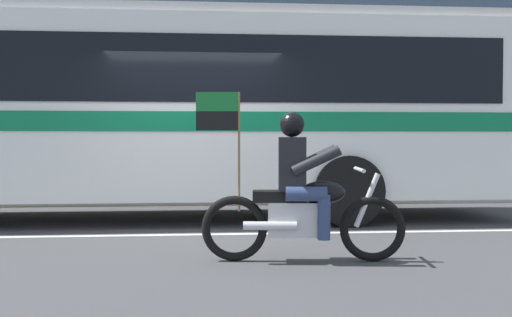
{
  "coord_description": "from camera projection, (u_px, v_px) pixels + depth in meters",
  "views": [
    {
      "loc": [
        -0.01,
        -9.51,
        1.3
      ],
      "look_at": [
        0.84,
        -0.52,
        1.02
      ],
      "focal_mm": 46.82,
      "sensor_mm": 36.0,
      "label": 1
    }
  ],
  "objects": [
    {
      "name": "transit_bus",
      "position": [
        121.0,
        101.0,
        10.53
      ],
      "size": [
        12.34,
        2.66,
        3.22
      ],
      "color": "white",
      "rests_on": "ground_plane"
    },
    {
      "name": "lane_center_stripe",
      "position": [
        194.0,
        235.0,
        8.91
      ],
      "size": [
        26.6,
        0.14,
        0.01
      ],
      "primitive_type": "cube",
      "color": "silver",
      "rests_on": "ground_plane"
    },
    {
      "name": "ground_plane",
      "position": [
        194.0,
        229.0,
        9.5
      ],
      "size": [
        60.0,
        60.0,
        0.0
      ],
      "primitive_type": "plane",
      "color": "#3D3D3F"
    },
    {
      "name": "sidewalk_curb",
      "position": [
        194.0,
        194.0,
        14.58
      ],
      "size": [
        28.0,
        3.8,
        0.15
      ],
      "primitive_type": "cube",
      "color": "#A39E93",
      "rests_on": "ground_plane"
    },
    {
      "name": "motorcycle_with_rider",
      "position": [
        301.0,
        198.0,
        6.98
      ],
      "size": [
        2.19,
        0.66,
        1.78
      ],
      "color": "black",
      "rests_on": "ground_plane"
    }
  ]
}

